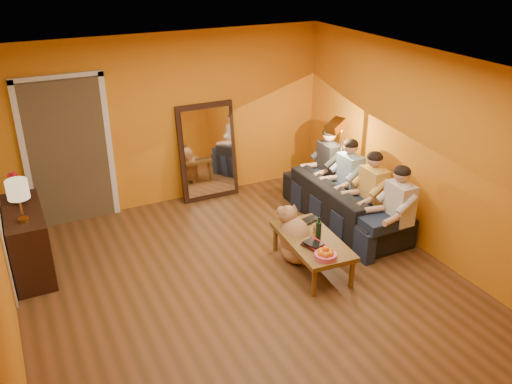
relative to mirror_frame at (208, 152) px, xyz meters
name	(u,v)px	position (x,y,z in m)	size (l,w,h in m)	color
room_shell	(233,178)	(-0.55, -2.26, 0.54)	(5.00, 5.50, 2.60)	brown
doorway_recess	(67,151)	(-2.05, 0.20, 0.29)	(1.06, 0.30, 2.10)	#3F2D19
door_jamb_left	(25,160)	(-2.62, 0.08, 0.29)	(0.08, 0.06, 2.20)	white
door_jamb_right	(109,147)	(-1.48, 0.08, 0.29)	(0.08, 0.06, 2.20)	white
door_header	(56,77)	(-2.05, 0.08, 1.36)	(1.22, 0.06, 0.08)	white
mirror_frame	(208,152)	(0.00, 0.00, 0.00)	(0.92, 0.06, 1.52)	black
mirror_glass	(209,152)	(0.00, -0.04, 0.00)	(0.78, 0.02, 1.36)	white
sideboard	(28,241)	(-2.79, -1.08, -0.34)	(0.44, 1.18, 0.85)	black
table_lamp	(20,201)	(-2.79, -1.38, 0.34)	(0.24, 0.24, 0.51)	beige
sofa	(344,202)	(1.45, -1.68, -0.44)	(0.85, 2.18, 0.64)	black
coffee_table	(312,253)	(0.37, -2.54, -0.55)	(0.62, 1.22, 0.42)	brown
floor_lamp	(340,167)	(1.55, -1.37, -0.04)	(0.30, 0.24, 1.44)	#BD8B37
dog	(295,234)	(0.30, -2.26, -0.39)	(0.40, 0.62, 0.73)	#A97D4C
person_far_left	(399,210)	(1.58, -2.68, -0.15)	(0.70, 0.44, 1.22)	beige
person_mid_left	(373,194)	(1.58, -2.13, -0.15)	(0.70, 0.44, 1.22)	gold
person_mid_right	(349,179)	(1.58, -1.58, -0.15)	(0.70, 0.44, 1.22)	#90B8DE
person_far_right	(329,166)	(1.58, -1.03, -0.15)	(0.70, 0.44, 1.22)	#303035
fruit_bowl	(326,252)	(0.27, -2.99, -0.26)	(0.26, 0.26, 0.16)	#E04F79
wine_bottle	(319,228)	(0.42, -2.59, -0.18)	(0.07, 0.07, 0.31)	black
tumbler	(316,229)	(0.49, -2.42, -0.30)	(0.10, 0.10, 0.09)	#B27F3F
laptop	(310,222)	(0.55, -2.19, -0.33)	(0.35, 0.23, 0.03)	black
book_lower	(308,249)	(0.19, -2.74, -0.33)	(0.20, 0.27, 0.03)	black
book_mid	(309,246)	(0.20, -2.73, -0.30)	(0.19, 0.26, 0.02)	red
book_upper	(309,246)	(0.19, -2.75, -0.28)	(0.16, 0.22, 0.02)	black
vase	(18,194)	(-2.79, -0.83, 0.19)	(0.20, 0.20, 0.21)	black
flowers	(15,177)	(-2.79, -0.83, 0.42)	(0.17, 0.17, 0.42)	red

